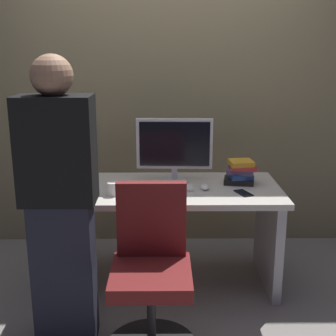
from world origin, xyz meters
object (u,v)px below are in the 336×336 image
Objects in this scene: cell_phone at (243,193)px; desk at (168,216)px; keyboard at (161,188)px; person_at_desk at (60,203)px; monitor at (174,146)px; office_chair at (151,277)px; mouse at (205,187)px; book_stack at (240,173)px; cup_near_keyboard at (113,189)px.

desk is at bearing 141.68° from cell_phone.
person_at_desk is at bearing -134.07° from keyboard.
monitor reaches higher than cell_phone.
mouse is (0.35, 0.66, 0.32)m from office_chair.
book_stack is 1.60× the size of cell_phone.
mouse is (0.25, -0.05, 0.23)m from desk.
desk is 0.60m from book_stack.
cell_phone is (0.86, 0.02, -0.04)m from cup_near_keyboard.
monitor is (0.05, 0.14, 0.47)m from desk.
office_chair is 1.74× the size of monitor.
office_chair is at bearing -158.03° from cell_phone.
desk is at bearing 82.14° from office_chair.
keyboard is (0.05, 0.66, 0.31)m from office_chair.
keyboard is 2.99× the size of cell_phone.
monitor is 2.35× the size of book_stack.
keyboard is 0.34m from cup_near_keyboard.
mouse is (0.85, 0.60, -0.10)m from person_at_desk.
person_at_desk is at bearing 172.43° from office_chair.
cup_near_keyboard is at bearing -168.86° from mouse.
office_chair is at bearing -127.63° from book_stack.
cup_near_keyboard reaches higher than mouse.
book_stack is at bearing 12.14° from keyboard.
cell_phone is at bearing -33.06° from monitor.
keyboard reaches higher than desk.
office_chair is 4.09× the size of book_stack.
person_at_desk is 1.03m from monitor.
book_stack is at bearing 52.37° from office_chair.
desk is 6.77× the size of book_stack.
book_stack is at bearing 8.39° from desk.
cell_phone reaches higher than desk.
desk is at bearing -171.61° from book_stack.
desk is 0.35m from mouse.
desk is 0.94m from person_at_desk.
book_stack reaches higher than cup_near_keyboard.
desk is 2.88× the size of monitor.
desk is at bearing 49.87° from keyboard.
keyboard is at bearing -114.98° from monitor.
monitor is at bearing 125.37° from cell_phone.
desk is 0.57m from cell_phone.
monitor is at bearing 135.54° from mouse.
cell_phone is (0.55, -0.09, -0.01)m from keyboard.
cell_phone is (0.25, -0.10, -0.01)m from mouse.
mouse is at bearing 35.22° from person_at_desk.
office_chair is 1.04m from monitor.
person_at_desk is at bearing -176.96° from cell_phone.
cell_phone is at bearing 43.53° from office_chair.
cup_near_keyboard is at bearing 115.58° from office_chair.
keyboard is 0.55m from cell_phone.
cup_near_keyboard is at bearing -164.00° from book_stack.
desk is at bearing 25.89° from cup_near_keyboard.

